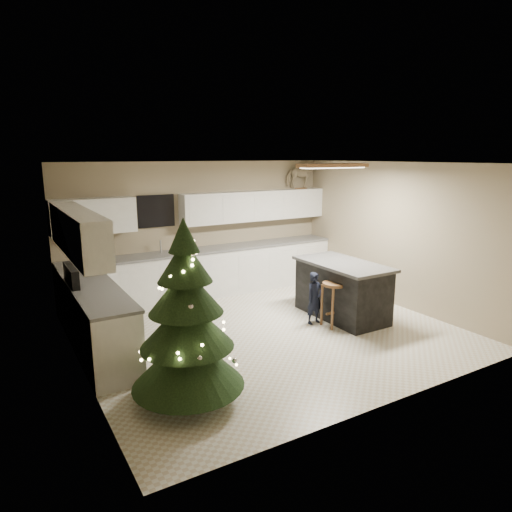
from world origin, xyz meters
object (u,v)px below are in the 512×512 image
(island, at_px, (342,289))
(bar_stool, at_px, (334,294))
(christmas_tree, at_px, (187,329))
(rocking_horse, at_px, (301,175))
(toddler, at_px, (315,298))

(island, distance_m, bar_stool, 0.50)
(christmas_tree, distance_m, rocking_horse, 5.69)
(bar_stool, distance_m, toddler, 0.34)
(bar_stool, relative_size, toddler, 0.84)
(island, relative_size, christmas_tree, 0.82)
(bar_stool, height_order, toddler, toddler)
(bar_stool, bearing_deg, island, 33.96)
(island, distance_m, rocking_horse, 3.11)
(christmas_tree, bearing_deg, bar_stool, 18.23)
(island, bearing_deg, rocking_horse, 70.57)
(island, bearing_deg, toddler, -177.99)
(rocking_horse, bearing_deg, christmas_tree, 133.62)
(island, xyz_separation_m, bar_stool, (-0.41, -0.28, 0.07))
(island, relative_size, toddler, 1.97)
(bar_stool, bearing_deg, rocking_horse, 64.82)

